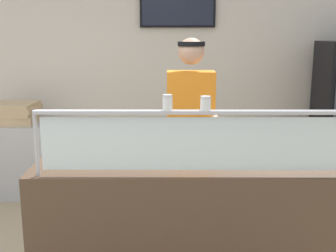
{
  "coord_description": "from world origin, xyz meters",
  "views": [
    {
      "loc": [
        0.9,
        -2.45,
        1.82
      ],
      "look_at": [
        0.89,
        0.38,
        1.19
      ],
      "focal_mm": 46.48,
      "sensor_mm": 36.0,
      "label": 1
    }
  ],
  "objects_px": {
    "parmesan_shaker": "(167,104)",
    "pepper_flake_shaker": "(206,104)",
    "pizza_tray": "(177,155)",
    "pizza_server": "(175,153)",
    "worker_figure": "(191,132)",
    "pizza_box_stack": "(15,113)"
  },
  "relations": [
    {
      "from": "parmesan_shaker",
      "to": "pizza_box_stack",
      "type": "bearing_deg",
      "value": 127.92
    },
    {
      "from": "pizza_tray",
      "to": "parmesan_shaker",
      "type": "relative_size",
      "value": 4.53
    },
    {
      "from": "pizza_tray",
      "to": "pizza_server",
      "type": "relative_size",
      "value": 1.52
    },
    {
      "from": "pizza_server",
      "to": "worker_figure",
      "type": "bearing_deg",
      "value": 83.33
    },
    {
      "from": "parmesan_shaker",
      "to": "worker_figure",
      "type": "relative_size",
      "value": 0.05
    },
    {
      "from": "pizza_server",
      "to": "pizza_box_stack",
      "type": "xyz_separation_m",
      "value": [
        -1.73,
        1.79,
        -0.06
      ]
    },
    {
      "from": "pizza_tray",
      "to": "pizza_box_stack",
      "type": "bearing_deg",
      "value": 134.58
    },
    {
      "from": "pizza_tray",
      "to": "worker_figure",
      "type": "xyz_separation_m",
      "value": [
        0.12,
        0.54,
        0.04
      ]
    },
    {
      "from": "pizza_tray",
      "to": "pizza_box_stack",
      "type": "xyz_separation_m",
      "value": [
        -1.74,
        1.77,
        -0.04
      ]
    },
    {
      "from": "pizza_server",
      "to": "parmesan_shaker",
      "type": "height_order",
      "value": "parmesan_shaker"
    },
    {
      "from": "pizza_server",
      "to": "pepper_flake_shaker",
      "type": "bearing_deg",
      "value": -57.52
    },
    {
      "from": "worker_figure",
      "to": "pizza_box_stack",
      "type": "distance_m",
      "value": 2.24
    },
    {
      "from": "pizza_server",
      "to": "worker_figure",
      "type": "xyz_separation_m",
      "value": [
        0.14,
        0.56,
        0.02
      ]
    },
    {
      "from": "worker_figure",
      "to": "pizza_box_stack",
      "type": "relative_size",
      "value": 3.68
    },
    {
      "from": "pizza_tray",
      "to": "pizza_box_stack",
      "type": "relative_size",
      "value": 0.89
    },
    {
      "from": "parmesan_shaker",
      "to": "pepper_flake_shaker",
      "type": "xyz_separation_m",
      "value": [
        0.22,
        0.0,
        -0.0
      ]
    },
    {
      "from": "pizza_server",
      "to": "pizza_box_stack",
      "type": "bearing_deg",
      "value": 141.12
    },
    {
      "from": "pizza_tray",
      "to": "pepper_flake_shaker",
      "type": "distance_m",
      "value": 0.6
    },
    {
      "from": "parmesan_shaker",
      "to": "pizza_box_stack",
      "type": "distance_m",
      "value": 2.78
    },
    {
      "from": "parmesan_shaker",
      "to": "pepper_flake_shaker",
      "type": "height_order",
      "value": "parmesan_shaker"
    },
    {
      "from": "pizza_tray",
      "to": "worker_figure",
      "type": "distance_m",
      "value": 0.55
    },
    {
      "from": "pizza_tray",
      "to": "pizza_box_stack",
      "type": "height_order",
      "value": "pizza_box_stack"
    }
  ]
}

